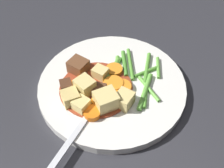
# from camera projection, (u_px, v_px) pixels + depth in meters

# --- Properties ---
(ground_plane) EXTENTS (3.00, 3.00, 0.00)m
(ground_plane) POSITION_uv_depth(u_px,v_px,m) (112.00, 90.00, 0.57)
(ground_plane) COLOR #2D2D33
(dinner_plate) EXTENTS (0.27, 0.27, 0.02)m
(dinner_plate) POSITION_uv_depth(u_px,v_px,m) (112.00, 87.00, 0.56)
(dinner_plate) COLOR white
(dinner_plate) RESTS_ON ground_plane
(stew_sauce) EXTENTS (0.13, 0.13, 0.00)m
(stew_sauce) POSITION_uv_depth(u_px,v_px,m) (97.00, 90.00, 0.55)
(stew_sauce) COLOR #93381E
(stew_sauce) RESTS_ON dinner_plate
(carrot_slice_0) EXTENTS (0.03, 0.03, 0.01)m
(carrot_slice_0) POSITION_uv_depth(u_px,v_px,m) (98.00, 102.00, 0.52)
(carrot_slice_0) COLOR orange
(carrot_slice_0) RESTS_ON dinner_plate
(carrot_slice_1) EXTENTS (0.05, 0.05, 0.01)m
(carrot_slice_1) POSITION_uv_depth(u_px,v_px,m) (122.00, 87.00, 0.55)
(carrot_slice_1) COLOR orange
(carrot_slice_1) RESTS_ON dinner_plate
(carrot_slice_2) EXTENTS (0.04, 0.04, 0.01)m
(carrot_slice_2) POSITION_uv_depth(u_px,v_px,m) (77.00, 86.00, 0.55)
(carrot_slice_2) COLOR orange
(carrot_slice_2) RESTS_ON dinner_plate
(carrot_slice_3) EXTENTS (0.05, 0.05, 0.01)m
(carrot_slice_3) POSITION_uv_depth(u_px,v_px,m) (115.00, 84.00, 0.55)
(carrot_slice_3) COLOR orange
(carrot_slice_3) RESTS_ON dinner_plate
(carrot_slice_4) EXTENTS (0.04, 0.04, 0.01)m
(carrot_slice_4) POSITION_uv_depth(u_px,v_px,m) (84.00, 81.00, 0.56)
(carrot_slice_4) COLOR orange
(carrot_slice_4) RESTS_ON dinner_plate
(carrot_slice_5) EXTENTS (0.04, 0.04, 0.01)m
(carrot_slice_5) POSITION_uv_depth(u_px,v_px,m) (109.00, 89.00, 0.55)
(carrot_slice_5) COLOR orange
(carrot_slice_5) RESTS_ON dinner_plate
(carrot_slice_6) EXTENTS (0.03, 0.03, 0.01)m
(carrot_slice_6) POSITION_uv_depth(u_px,v_px,m) (92.00, 113.00, 0.51)
(carrot_slice_6) COLOR orange
(carrot_slice_6) RESTS_ON dinner_plate
(carrot_slice_7) EXTENTS (0.04, 0.04, 0.01)m
(carrot_slice_7) POSITION_uv_depth(u_px,v_px,m) (114.00, 70.00, 0.57)
(carrot_slice_7) COLOR orange
(carrot_slice_7) RESTS_ON dinner_plate
(potato_chunk_0) EXTENTS (0.04, 0.04, 0.03)m
(potato_chunk_0) POSITION_uv_depth(u_px,v_px,m) (85.00, 86.00, 0.53)
(potato_chunk_0) COLOR #E5CC7A
(potato_chunk_0) RESTS_ON dinner_plate
(potato_chunk_1) EXTENTS (0.04, 0.04, 0.03)m
(potato_chunk_1) POSITION_uv_depth(u_px,v_px,m) (124.00, 100.00, 0.52)
(potato_chunk_1) COLOR #E5CC7A
(potato_chunk_1) RESTS_ON dinner_plate
(potato_chunk_2) EXTENTS (0.03, 0.03, 0.02)m
(potato_chunk_2) POSITION_uv_depth(u_px,v_px,m) (81.00, 105.00, 0.51)
(potato_chunk_2) COLOR #E5CC7A
(potato_chunk_2) RESTS_ON dinner_plate
(potato_chunk_3) EXTENTS (0.04, 0.04, 0.03)m
(potato_chunk_3) POSITION_uv_depth(u_px,v_px,m) (106.00, 100.00, 0.51)
(potato_chunk_3) COLOR #E5CC7A
(potato_chunk_3) RESTS_ON dinner_plate
(potato_chunk_4) EXTENTS (0.03, 0.03, 0.02)m
(potato_chunk_4) POSITION_uv_depth(u_px,v_px,m) (100.00, 73.00, 0.56)
(potato_chunk_4) COLOR #E5CC7A
(potato_chunk_4) RESTS_ON dinner_plate
(potato_chunk_5) EXTENTS (0.03, 0.03, 0.02)m
(potato_chunk_5) POSITION_uv_depth(u_px,v_px,m) (71.00, 98.00, 0.52)
(potato_chunk_5) COLOR #DBBC6B
(potato_chunk_5) RESTS_ON dinner_plate
(meat_chunk_0) EXTENTS (0.04, 0.04, 0.03)m
(meat_chunk_0) POSITION_uv_depth(u_px,v_px,m) (78.00, 66.00, 0.57)
(meat_chunk_0) COLOR brown
(meat_chunk_0) RESTS_ON dinner_plate
(meat_chunk_1) EXTENTS (0.02, 0.02, 0.02)m
(meat_chunk_1) POSITION_uv_depth(u_px,v_px,m) (66.00, 86.00, 0.54)
(meat_chunk_1) COLOR #4C2B19
(meat_chunk_1) RESTS_ON dinner_plate
(meat_chunk_2) EXTENTS (0.04, 0.04, 0.02)m
(meat_chunk_2) POSITION_uv_depth(u_px,v_px,m) (98.00, 90.00, 0.54)
(meat_chunk_2) COLOR #56331E
(meat_chunk_2) RESTS_ON dinner_plate
(green_bean_0) EXTENTS (0.05, 0.05, 0.01)m
(green_bean_0) POSITION_uv_depth(u_px,v_px,m) (112.00, 70.00, 0.58)
(green_bean_0) COLOR #66AD42
(green_bean_0) RESTS_ON dinner_plate
(green_bean_1) EXTENTS (0.03, 0.08, 0.01)m
(green_bean_1) POSITION_uv_depth(u_px,v_px,m) (130.00, 64.00, 0.59)
(green_bean_1) COLOR #599E38
(green_bean_1) RESTS_ON dinner_plate
(green_bean_2) EXTENTS (0.04, 0.05, 0.01)m
(green_bean_2) POSITION_uv_depth(u_px,v_px,m) (116.00, 68.00, 0.58)
(green_bean_2) COLOR #4C8E33
(green_bean_2) RESTS_ON dinner_plate
(green_bean_3) EXTENTS (0.04, 0.06, 0.01)m
(green_bean_3) POSITION_uv_depth(u_px,v_px,m) (145.00, 94.00, 0.54)
(green_bean_3) COLOR #599E38
(green_bean_3) RESTS_ON dinner_plate
(green_bean_4) EXTENTS (0.05, 0.01, 0.01)m
(green_bean_4) POSITION_uv_depth(u_px,v_px,m) (146.00, 70.00, 0.58)
(green_bean_4) COLOR #599E38
(green_bean_4) RESTS_ON dinner_plate
(green_bean_5) EXTENTS (0.05, 0.08, 0.01)m
(green_bean_5) POSITION_uv_depth(u_px,v_px,m) (116.00, 72.00, 0.57)
(green_bean_5) COLOR #66AD42
(green_bean_5) RESTS_ON dinner_plate
(green_bean_6) EXTENTS (0.03, 0.06, 0.01)m
(green_bean_6) POSITION_uv_depth(u_px,v_px,m) (125.00, 63.00, 0.59)
(green_bean_6) COLOR #4C8E33
(green_bean_6) RESTS_ON dinner_plate
(green_bean_7) EXTENTS (0.03, 0.05, 0.01)m
(green_bean_7) POSITION_uv_depth(u_px,v_px,m) (157.00, 67.00, 0.58)
(green_bean_7) COLOR #66AD42
(green_bean_7) RESTS_ON dinner_plate
(green_bean_8) EXTENTS (0.01, 0.07, 0.01)m
(green_bean_8) POSITION_uv_depth(u_px,v_px,m) (149.00, 89.00, 0.55)
(green_bean_8) COLOR #66AD42
(green_bean_8) RESTS_ON dinner_plate
(green_bean_9) EXTENTS (0.06, 0.07, 0.01)m
(green_bean_9) POSITION_uv_depth(u_px,v_px,m) (145.00, 91.00, 0.54)
(green_bean_9) COLOR #66AD42
(green_bean_9) RESTS_ON dinner_plate
(green_bean_10) EXTENTS (0.05, 0.07, 0.01)m
(green_bean_10) POSITION_uv_depth(u_px,v_px,m) (147.00, 68.00, 0.58)
(green_bean_10) COLOR #599E38
(green_bean_10) RESTS_ON dinner_plate
(fork) EXTENTS (0.15, 0.12, 0.00)m
(fork) POSITION_uv_depth(u_px,v_px,m) (82.00, 124.00, 0.50)
(fork) COLOR silver
(fork) RESTS_ON dinner_plate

